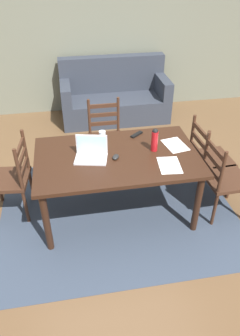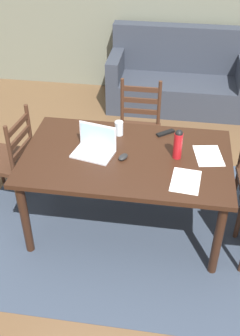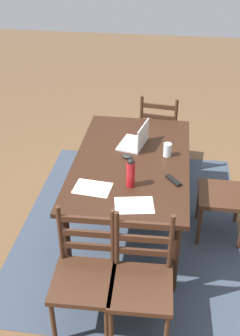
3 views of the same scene
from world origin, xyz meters
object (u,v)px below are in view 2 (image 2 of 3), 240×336
Objects in this scene: drinking_glass at (119,128)px; tv_remote at (165,133)px; chair_left_far at (8,159)px; computer_mouse at (123,157)px; chair_far_head at (138,131)px; couch at (178,79)px; dining_table at (127,164)px; water_bottle at (178,144)px; laptop at (95,146)px.

tv_remote is (0.40, 0.07, -0.05)m from drinking_glass.
computer_mouse is (1.11, -0.25, 0.31)m from chair_left_far.
couch is at bearing 76.97° from chair_far_head.
water_bottle is at bearing 5.03° from dining_table.
laptop is (0.87, -0.18, 0.36)m from chair_left_far.
couch is at bearing 91.00° from water_bottle.
couch is (0.36, 1.55, -0.11)m from chair_far_head.
computer_mouse is at bearing -168.94° from water_bottle.
couch is at bearing 77.54° from drinking_glass.
water_bottle is at bearing -64.71° from chair_far_head.
laptop is 0.25m from computer_mouse.
couch is at bearing 75.61° from laptop.
computer_mouse is at bearing 105.56° from tv_remote.
laptop reaches higher than chair_left_far.
water_bottle is at bearing -89.00° from couch.
computer_mouse is at bearing -98.73° from couch.
dining_table is at bearing -174.97° from water_bottle.
water_bottle is 0.38m from tv_remote.
drinking_glass reaches higher than computer_mouse.
chair_left_far is 1.09m from drinking_glass.
chair_left_far is 1.47m from tv_remote.
computer_mouse is 0.53m from tv_remote.
dining_table is 1.17m from chair_left_far.
tv_remote is (1.42, 0.18, 0.31)m from chair_left_far.
chair_left_far reaches higher than tv_remote.
laptop is 0.33m from drinking_glass.
chair_left_far is 2.63× the size of laptop.
laptop is 2.88× the size of drinking_glass.
chair_left_far is 5.59× the size of tv_remote.
laptop is at bearing -171.10° from computer_mouse.
chair_left_far is 1.18m from computer_mouse.
couch is 10.59× the size of tv_remote.
tv_remote is at bearing 33.36° from laptop.
laptop is (-0.26, -0.87, 0.36)m from chair_far_head.
computer_mouse is at bearing -76.09° from drinking_glass.
tv_remote is (0.29, 0.38, 0.09)m from dining_table.
chair_far_head is 1.00× the size of chair_left_far.
chair_left_far reaches higher than dining_table.
chair_far_head reaches higher than tv_remote.
laptop is 1.41× the size of water_bottle.
chair_left_far is (-1.13, -0.68, 0.00)m from chair_far_head.
water_bottle is (0.66, 0.02, 0.07)m from laptop.
drinking_glass is (-0.47, -2.13, 0.47)m from couch.
water_bottle reaches higher than chair_far_head.
water_bottle is 2.04× the size of drinking_glass.
computer_mouse is (0.24, -0.06, -0.04)m from laptop.
chair_left_far is (-1.13, 0.20, -0.21)m from dining_table.
chair_far_head and chair_left_far have the same top height.
dining_table is 1.78× the size of chair_far_head.
tv_remote is (-0.11, 0.34, -0.12)m from water_bottle.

